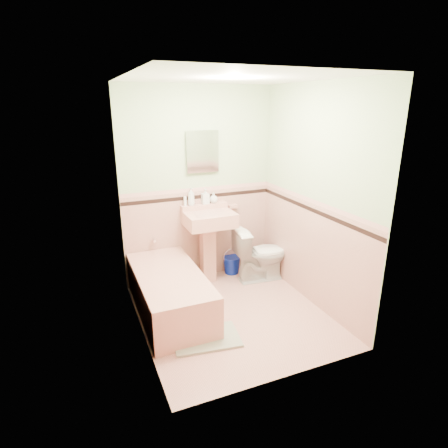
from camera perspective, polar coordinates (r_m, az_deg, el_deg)
name	(u,v)px	position (r m, az deg, el deg)	size (l,w,h in m)	color
floor	(233,314)	(4.31, 1.32, -13.73)	(2.20, 2.20, 0.00)	tan
ceiling	(234,77)	(3.67, 1.62, 21.68)	(2.20, 2.20, 0.00)	white
wall_back	(199,187)	(4.79, -3.95, 5.75)	(2.50, 2.50, 0.00)	beige
wall_front	(292,243)	(2.88, 10.45, -2.94)	(2.50, 2.50, 0.00)	beige
wall_left	(135,219)	(3.53, -13.55, 0.76)	(2.50, 2.50, 0.00)	beige
wall_right	(314,199)	(4.29, 13.76, 3.82)	(2.50, 2.50, 0.00)	beige
wainscot_back	(200,235)	(4.96, -3.74, -1.63)	(2.00, 2.00, 0.00)	#D49C8E
wainscot_front	(287,316)	(3.18, 9.65, -13.88)	(2.00, 2.00, 0.00)	#D49C8E
wainscot_left	(141,282)	(3.77, -12.64, -8.71)	(2.20, 2.20, 0.00)	#D49C8E
wainscot_right	(309,252)	(4.49, 13.02, -4.26)	(2.20, 2.20, 0.00)	#D49C8E
accent_back	(199,197)	(4.81, -3.85, 4.20)	(2.00, 2.00, 0.00)	black
accent_front	(290,258)	(2.94, 10.12, -5.19)	(2.00, 2.00, 0.00)	black
accent_left	(138,232)	(3.57, -13.11, -1.20)	(2.20, 2.20, 0.00)	black
accent_right	(312,210)	(4.32, 13.44, 2.13)	(2.20, 2.20, 0.00)	black
cap_back	(199,189)	(4.78, -3.87, 5.36)	(2.00, 2.00, 0.00)	#D1968D
cap_front	(291,246)	(2.91, 10.22, -3.38)	(2.00, 2.00, 0.00)	#D1968D
cap_left	(137,222)	(3.54, -13.22, 0.33)	(2.20, 2.20, 0.00)	#D1968D
cap_right	(313,201)	(4.29, 13.53, 3.41)	(2.20, 2.20, 0.00)	#D1968D
bathtub	(170,294)	(4.29, -8.35, -10.61)	(0.70, 1.50, 0.45)	tan
tub_faucet	(154,240)	(4.76, -10.78, -2.39)	(0.04, 0.04, 0.12)	silver
sink	(209,248)	(4.82, -2.26, -3.70)	(0.62, 0.51, 0.97)	tan
sink_faucet	(205,211)	(4.79, -2.92, 2.07)	(0.02, 0.02, 0.10)	silver
medicine_cabinet	(202,152)	(4.71, -3.36, 11.09)	(0.37, 0.04, 0.46)	white
soap_dish	(233,206)	(5.00, 1.38, 2.75)	(0.12, 0.07, 0.04)	tan
soap_bottle_left	(191,197)	(4.73, -5.10, 4.24)	(0.09, 0.09, 0.23)	#B2B2B2
soap_bottle_mid	(205,196)	(4.79, -2.90, 4.30)	(0.09, 0.09, 0.20)	#B2B2B2
soap_bottle_right	(214,198)	(4.83, -1.62, 4.07)	(0.11, 0.11, 0.14)	#B2B2B2
tube	(185,201)	(4.71, -6.02, 3.52)	(0.04, 0.04, 0.12)	white
toilet	(261,254)	(4.97, 5.70, -4.61)	(0.40, 0.71, 0.72)	white
bucket	(232,265)	(5.21, 1.19, -6.30)	(0.24, 0.24, 0.24)	#0A1D96
bath_mat	(206,338)	(3.91, -2.76, -17.19)	(0.66, 0.44, 0.03)	gray
shoe	(206,331)	(3.93, -2.82, -16.17)	(0.17, 0.08, 0.07)	#BF1E59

